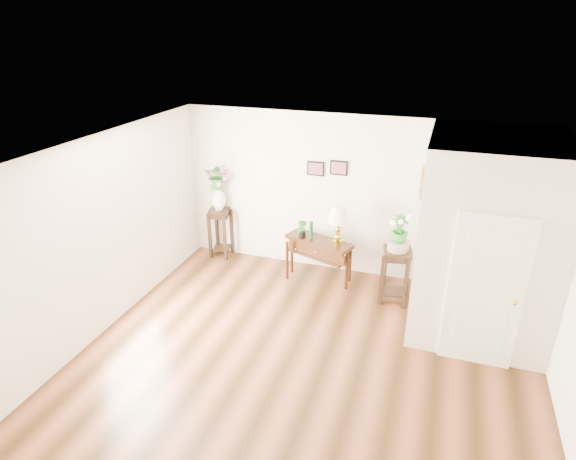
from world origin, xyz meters
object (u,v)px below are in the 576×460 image
at_px(table_lamp, 339,223).
at_px(plant_stand_b, 395,275).
at_px(console_table, 318,260).
at_px(plant_stand_a, 221,233).

distance_m(table_lamp, plant_stand_b, 1.23).
bearing_deg(console_table, table_lamp, 19.74).
height_order(console_table, plant_stand_b, plant_stand_b).
xyz_separation_m(plant_stand_a, plant_stand_b, (3.33, -0.59, -0.02)).
distance_m(table_lamp, plant_stand_a, 2.45).
height_order(table_lamp, plant_stand_a, table_lamp).
xyz_separation_m(console_table, plant_stand_b, (1.32, -0.25, 0.06)).
bearing_deg(console_table, plant_stand_a, -170.08).
height_order(console_table, table_lamp, table_lamp).
bearing_deg(plant_stand_b, plant_stand_a, 169.91).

